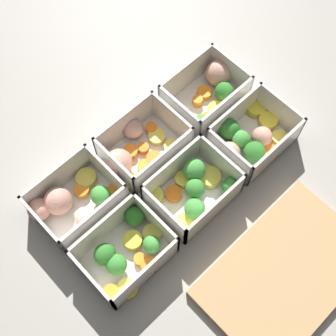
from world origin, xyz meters
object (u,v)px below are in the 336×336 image
(container_near_left, at_px, (210,91))
(container_far_left, at_px, (249,138))
(container_near_center, at_px, (138,149))
(container_near_right, at_px, (73,202))
(container_far_right, at_px, (126,251))
(container_far_center, at_px, (193,190))

(container_near_left, relative_size, container_far_left, 0.95)
(container_near_center, bearing_deg, container_near_right, -0.11)
(container_near_center, height_order, container_far_right, same)
(container_near_right, bearing_deg, container_near_left, 179.02)
(container_near_center, height_order, container_far_center, same)
(container_near_center, bearing_deg, container_far_left, 142.10)
(container_near_center, bearing_deg, container_near_left, 178.31)
(container_near_left, height_order, container_far_left, same)
(container_far_left, bearing_deg, container_near_left, -100.48)
(container_near_left, xyz_separation_m, container_far_center, (0.17, 0.12, -0.00))
(container_near_right, height_order, container_far_right, same)
(container_near_center, bearing_deg, container_far_right, 42.15)
(container_near_left, xyz_separation_m, container_near_center, (0.18, -0.01, -0.00))
(container_near_left, relative_size, container_near_right, 0.96)
(container_near_right, height_order, container_far_left, same)
(container_near_center, height_order, container_far_left, same)
(container_near_right, distance_m, container_far_left, 0.34)
(container_near_right, relative_size, container_far_center, 1.09)
(container_near_left, bearing_deg, container_near_right, -0.98)
(container_far_center, distance_m, container_far_right, 0.16)
(container_far_left, xyz_separation_m, container_far_right, (0.30, 0.00, -0.00))
(container_near_left, bearing_deg, container_far_center, 35.96)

